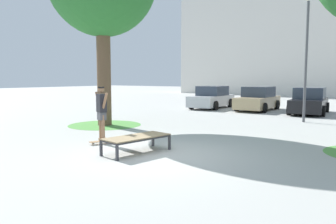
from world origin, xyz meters
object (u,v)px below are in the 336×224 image
(skate_box, at_px, (137,138))
(light_post, at_px, (307,39))
(car_tan, at_px, (258,99))
(car_black, at_px, (309,102))
(car_silver, at_px, (212,98))
(skateboard, at_px, (102,141))
(skater, at_px, (102,110))

(skate_box, distance_m, light_post, 10.19)
(skate_box, distance_m, car_tan, 13.76)
(skate_box, relative_size, car_black, 0.46)
(car_silver, relative_size, car_black, 0.99)
(skateboard, bearing_deg, car_tan, 89.28)
(skateboard, distance_m, car_tan, 13.34)
(car_tan, bearing_deg, skater, -90.72)
(car_black, bearing_deg, light_post, -81.04)
(skateboard, distance_m, skater, 0.99)
(skate_box, bearing_deg, skateboard, 168.59)
(car_silver, bearing_deg, skate_box, -70.84)
(car_tan, distance_m, light_post, 6.54)
(light_post, bearing_deg, skateboard, -113.58)
(car_black, bearing_deg, car_tan, 175.43)
(skater, relative_size, car_tan, 0.40)
(car_silver, bearing_deg, light_post, -30.42)
(skate_box, height_order, skater, skater)
(car_silver, distance_m, car_black, 6.24)
(skate_box, height_order, skateboard, skate_box)
(skater, distance_m, light_post, 10.19)
(car_silver, distance_m, light_post, 8.57)
(car_black, xyz_separation_m, light_post, (0.64, -4.08, 3.13))
(skate_box, relative_size, skater, 1.18)
(skateboard, relative_size, light_post, 0.14)
(skate_box, relative_size, car_silver, 0.47)
(car_silver, height_order, light_post, light_post)
(car_tan, bearing_deg, car_silver, -174.65)
(car_black, bearing_deg, skateboard, -104.09)
(car_silver, relative_size, car_tan, 1.01)
(skate_box, bearing_deg, car_tan, 96.38)
(skater, bearing_deg, skate_box, -11.47)
(skate_box, height_order, car_silver, car_silver)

